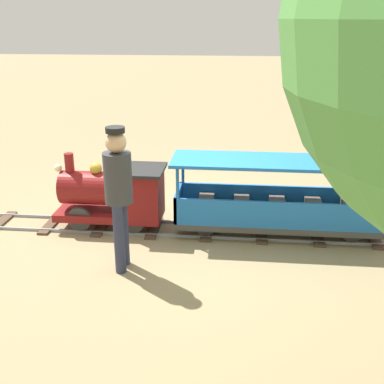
# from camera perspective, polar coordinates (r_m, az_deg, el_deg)

# --- Properties ---
(ground_plane) EXTENTS (60.00, 60.00, 0.00)m
(ground_plane) POSITION_cam_1_polar(r_m,az_deg,el_deg) (6.25, -1.24, -4.68)
(ground_plane) COLOR #8C7A56
(track) EXTENTS (0.67, 6.40, 0.04)m
(track) POSITION_cam_1_polar(r_m,az_deg,el_deg) (6.22, 1.84, -4.67)
(track) COLOR gray
(track) RESTS_ON ground_plane
(locomotive) EXTENTS (0.63, 1.45, 0.98)m
(locomotive) POSITION_cam_1_polar(r_m,az_deg,el_deg) (6.22, -9.40, -0.23)
(locomotive) COLOR maroon
(locomotive) RESTS_ON ground_plane
(passenger_car) EXTENTS (0.73, 2.70, 0.97)m
(passenger_car) POSITION_cam_1_polar(r_m,az_deg,el_deg) (6.07, 10.40, -1.50)
(passenger_car) COLOR #3F3F3F
(passenger_car) RESTS_ON ground_plane
(conductor_person) EXTENTS (0.30, 0.30, 1.62)m
(conductor_person) POSITION_cam_1_polar(r_m,az_deg,el_deg) (5.03, -8.94, 0.43)
(conductor_person) COLOR #282D47
(conductor_person) RESTS_ON ground_plane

